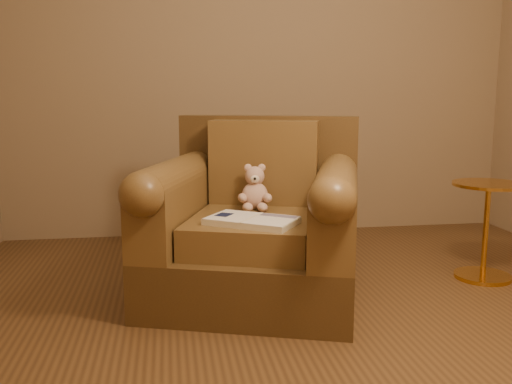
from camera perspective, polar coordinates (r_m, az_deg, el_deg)
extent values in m
plane|color=brown|center=(2.81, 7.33, -13.49)|extent=(4.00, 4.00, 0.00)
cube|color=#907759|center=(4.54, 0.52, 12.85)|extent=(4.00, 0.02, 2.70)
cube|color=#4F371A|center=(3.16, -0.15, -7.81)|extent=(1.36, 1.32, 0.30)
cube|color=#4F371A|center=(3.50, 1.16, 2.11)|extent=(1.06, 0.45, 0.67)
cube|color=brown|center=(3.04, -0.33, -3.93)|extent=(0.84, 0.92, 0.16)
cube|color=brown|center=(3.35, 0.80, 2.99)|extent=(0.65, 0.37, 0.49)
cube|color=brown|center=(3.13, -8.19, -1.92)|extent=(0.50, 0.94, 0.35)
cube|color=brown|center=(2.98, 7.92, -2.50)|extent=(0.50, 0.94, 0.35)
cylinder|color=brown|center=(3.10, -8.27, 1.22)|extent=(0.50, 0.94, 0.22)
cylinder|color=brown|center=(2.95, 7.99, 0.79)|extent=(0.50, 0.94, 0.22)
ellipsoid|color=#D4A894|center=(3.22, -0.12, -0.38)|extent=(0.15, 0.14, 0.16)
sphere|color=#D4A894|center=(3.21, -0.12, 1.60)|extent=(0.11, 0.11, 0.11)
ellipsoid|color=#D4A894|center=(3.21, -0.81, 2.44)|extent=(0.04, 0.03, 0.04)
ellipsoid|color=#D4A894|center=(3.21, 0.57, 2.44)|extent=(0.04, 0.03, 0.04)
ellipsoid|color=beige|center=(3.16, -0.11, 1.29)|extent=(0.05, 0.03, 0.04)
sphere|color=black|center=(3.14, -0.11, 1.35)|extent=(0.02, 0.02, 0.02)
ellipsoid|color=#D4A894|center=(3.15, -1.38, -0.59)|extent=(0.05, 0.10, 0.05)
ellipsoid|color=#D4A894|center=(3.15, 1.16, -0.58)|extent=(0.05, 0.10, 0.05)
ellipsoid|color=#D4A894|center=(3.13, -0.85, -1.54)|extent=(0.06, 0.10, 0.05)
ellipsoid|color=#D4A894|center=(3.13, 0.64, -1.53)|extent=(0.06, 0.10, 0.05)
cube|color=beige|center=(2.84, -0.42, -2.92)|extent=(0.50, 0.45, 0.03)
cube|color=white|center=(2.88, -2.36, -2.40)|extent=(0.32, 0.33, 0.00)
cube|color=white|center=(2.79, 1.58, -2.79)|extent=(0.32, 0.33, 0.00)
cube|color=beige|center=(2.84, -0.42, -2.57)|extent=(0.15, 0.22, 0.00)
cube|color=#0F1638|center=(2.91, -3.22, -2.27)|extent=(0.11, 0.12, 0.00)
cube|color=slate|center=(2.88, 2.30, -2.39)|extent=(0.19, 0.15, 0.00)
cylinder|color=gold|center=(3.77, 21.71, -7.82)|extent=(0.34, 0.34, 0.03)
cylinder|color=gold|center=(3.69, 21.98, -3.65)|extent=(0.03, 0.03, 0.55)
cylinder|color=gold|center=(3.64, 22.27, 0.71)|extent=(0.42, 0.42, 0.02)
cylinder|color=gold|center=(3.64, 22.25, 0.50)|extent=(0.03, 0.03, 0.02)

